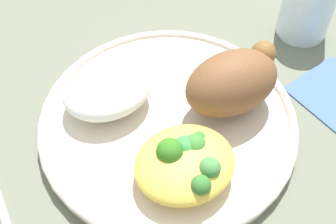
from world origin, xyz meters
TOP-DOWN VIEW (x-y plane):
  - ground_plane at (0.00, 0.00)m, footprint 2.00×2.00m
  - plate at (0.00, 0.00)m, footprint 0.30×0.30m
  - roasted_chicken at (0.07, -0.01)m, footprint 0.12×0.07m
  - rice_pile at (-0.05, 0.05)m, footprint 0.10×0.08m
  - mac_cheese_with_broccoli at (-0.02, -0.07)m, footprint 0.11×0.09m
  - water_glass at (0.24, 0.07)m, footprint 0.07×0.07m

SIDE VIEW (x-z plane):
  - ground_plane at x=0.00m, z-range 0.00..0.00m
  - plate at x=0.00m, z-range 0.00..0.02m
  - mac_cheese_with_broccoli at x=-0.02m, z-range 0.02..0.06m
  - rice_pile at x=-0.05m, z-range 0.02..0.06m
  - water_glass at x=0.24m, z-range 0.00..0.09m
  - roasted_chicken at x=0.07m, z-range 0.02..0.09m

